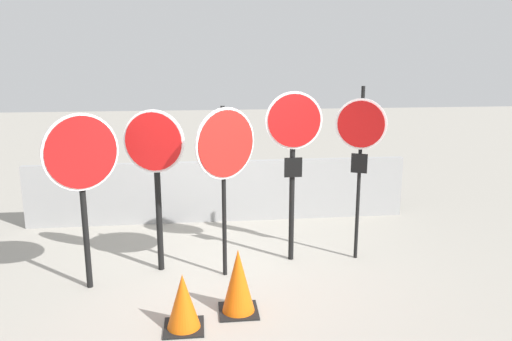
% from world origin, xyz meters
% --- Properties ---
extents(ground_plane, '(40.00, 40.00, 0.00)m').
position_xyz_m(ground_plane, '(0.00, 0.00, 0.00)').
color(ground_plane, gray).
extents(fence_back, '(6.46, 0.12, 1.06)m').
position_xyz_m(fence_back, '(0.00, 2.09, 0.53)').
color(fence_back, gray).
rests_on(fence_back, ground).
extents(stop_sign_0, '(0.78, 0.52, 2.17)m').
position_xyz_m(stop_sign_0, '(-1.70, -0.32, 1.56)').
color(stop_sign_0, black).
rests_on(stop_sign_0, ground).
extents(stop_sign_1, '(0.78, 0.25, 2.16)m').
position_xyz_m(stop_sign_1, '(-0.89, 0.11, 1.52)').
color(stop_sign_1, black).
rests_on(stop_sign_1, ground).
extents(stop_sign_2, '(0.75, 0.52, 2.21)m').
position_xyz_m(stop_sign_2, '(-0.01, -0.15, 1.65)').
color(stop_sign_2, black).
rests_on(stop_sign_2, ground).
extents(stop_sign_3, '(0.76, 0.13, 2.36)m').
position_xyz_m(stop_sign_3, '(0.92, 0.25, 1.69)').
color(stop_sign_3, black).
rests_on(stop_sign_3, ground).
extents(stop_sign_4, '(0.62, 0.33, 2.42)m').
position_xyz_m(stop_sign_4, '(1.82, 0.20, 1.74)').
color(stop_sign_4, black).
rests_on(stop_sign_4, ground).
extents(traffic_cone_0, '(0.44, 0.44, 0.75)m').
position_xyz_m(traffic_cone_0, '(0.06, -1.11, 0.37)').
color(traffic_cone_0, black).
rests_on(traffic_cone_0, ground).
extents(traffic_cone_1, '(0.42, 0.42, 0.61)m').
position_xyz_m(traffic_cone_1, '(-0.54, -1.38, 0.30)').
color(traffic_cone_1, black).
rests_on(traffic_cone_1, ground).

